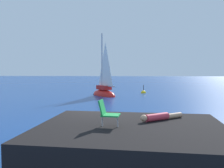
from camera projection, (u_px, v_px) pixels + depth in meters
ground_plane at (99, 127)px, 10.76m from camera, size 160.00×160.00×0.00m
shore_ledge at (132, 140)px, 7.26m from camera, size 6.00×4.92×0.91m
boulder_seaward at (148, 133)px, 9.79m from camera, size 1.37×1.19×0.79m
boulder_inland at (187, 135)px, 9.53m from camera, size 1.84×1.82×1.10m
sailboat_near at (104, 92)px, 23.53m from camera, size 3.16×3.54×6.77m
person_sunbather at (160, 117)px, 7.98m from camera, size 1.52×1.12×0.25m
beach_chair at (107, 112)px, 7.08m from camera, size 0.65×0.55×0.80m
marker_buoy at (143, 93)px, 26.21m from camera, size 0.56×0.56×1.13m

